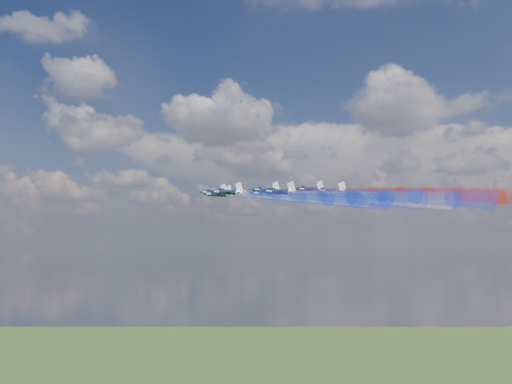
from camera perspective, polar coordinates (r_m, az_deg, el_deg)
The scene contains 16 objects.
jet_lead at distance 173.00m, azimuth -4.21°, elevation -0.06°, with size 9.88×12.35×3.29m, color black, non-canonical shape.
trail_lead at distance 152.90m, azimuth 3.30°, elevation -0.37°, with size 4.12×47.67×4.12m, color white, non-canonical shape.
jet_inner_left at distance 160.53m, azimuth -3.74°, elevation -0.23°, with size 9.88×12.35×3.29m, color black, non-canonical shape.
trail_inner_left at distance 140.73m, azimuth 4.49°, elevation -0.59°, with size 4.12×47.67×4.12m, color blue, non-canonical shape.
jet_inner_right at distance 171.45m, azimuth 0.94°, elevation 0.19°, with size 9.88×12.35×3.29m, color black, non-canonical shape.
trail_inner_right at distance 153.47m, azimuth 9.11°, elevation -0.09°, with size 4.12×47.67×4.12m, color red, non-canonical shape.
jet_outer_left at distance 144.99m, azimuth -2.86°, elevation -0.02°, with size 9.88×12.35×3.29m, color black, non-canonical shape.
trail_outer_left at distance 125.73m, azimuth 6.51°, elevation -0.38°, with size 4.12×47.67×4.12m, color blue, non-canonical shape.
jet_center_third at distance 158.32m, azimuth 0.88°, elevation -0.14°, with size 9.88×12.35×3.29m, color black, non-canonical shape.
trail_center_third at distance 140.47m, azimuth 9.81°, elevation -0.49°, with size 4.12×47.67×4.12m, color white, non-canonical shape.
jet_outer_right at distance 172.42m, azimuth 5.27°, elevation 0.27°, with size 9.88×12.35×3.29m, color black, non-canonical shape.
trail_outer_right at distance 156.31m, azimuth 13.81°, elevation 0.00°, with size 4.12×47.67×4.12m, color red, non-canonical shape.
jet_rear_left at distance 143.79m, azimuth 2.24°, elevation 0.03°, with size 9.88×12.35×3.29m, color black, non-canonical shape.
trail_rear_left at distance 126.72m, azimuth 12.35°, elevation -0.32°, with size 4.12×47.67×4.12m, color blue, non-canonical shape.
jet_rear_right at distance 158.73m, azimuth 7.30°, elevation 0.10°, with size 9.88×12.35×3.29m, color black, non-canonical shape.
trail_rear_right at distance 143.72m, azimuth 16.85°, elevation -0.20°, with size 4.12×47.67×4.12m, color red, non-canonical shape.
Camera 1 is at (60.31, -137.82, 141.90)m, focal length 40.32 mm.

